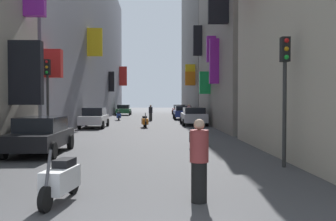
# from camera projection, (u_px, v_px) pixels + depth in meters

# --- Properties ---
(ground_plane) EXTENTS (140.00, 140.00, 0.00)m
(ground_plane) POSITION_uv_depth(u_px,v_px,m) (148.00, 123.00, 34.00)
(ground_plane) COLOR #424244
(building_left_mid_b) EXTENTS (7.23, 44.88, 17.08)m
(building_left_mid_b) POSITION_uv_depth(u_px,v_px,m) (75.00, 40.00, 41.05)
(building_left_mid_b) COLOR gray
(building_left_mid_b) RESTS_ON ground
(building_right_mid_b) EXTENTS (7.20, 16.96, 19.07)m
(building_right_mid_b) POSITION_uv_depth(u_px,v_px,m) (249.00, 5.00, 29.98)
(building_right_mid_b) COLOR gray
(building_right_mid_b) RESTS_ON ground
(building_right_far) EXTENTS (7.12, 25.13, 20.63)m
(building_right_far) POSITION_uv_depth(u_px,v_px,m) (210.00, 39.00, 51.39)
(building_right_far) COLOR slate
(building_right_far) RESTS_ON ground
(parked_car_white) EXTENTS (1.84, 4.19, 1.50)m
(parked_car_white) POSITION_uv_depth(u_px,v_px,m) (94.00, 117.00, 28.55)
(parked_car_white) COLOR white
(parked_car_white) RESTS_ON ground
(parked_car_silver) EXTENTS (2.03, 4.44, 1.45)m
(parked_car_silver) POSITION_uv_depth(u_px,v_px,m) (194.00, 116.00, 31.31)
(parked_car_silver) COLOR #B7B7BC
(parked_car_silver) RESTS_ON ground
(parked_car_black) EXTENTS (1.88, 4.15, 1.41)m
(parked_car_black) POSITION_uv_depth(u_px,v_px,m) (41.00, 134.00, 14.69)
(parked_car_black) COLOR black
(parked_car_black) RESTS_ON ground
(parked_car_blue) EXTENTS (1.98, 4.28, 1.45)m
(parked_car_blue) POSITION_uv_depth(u_px,v_px,m) (183.00, 112.00, 40.93)
(parked_car_blue) COLOR navy
(parked_car_blue) RESTS_ON ground
(parked_car_green) EXTENTS (1.98, 3.90, 1.42)m
(parked_car_green) POSITION_uv_depth(u_px,v_px,m) (124.00, 110.00, 52.03)
(parked_car_green) COLOR #236638
(parked_car_green) RESTS_ON ground
(parked_car_red) EXTENTS (1.93, 4.36, 1.41)m
(parked_car_red) POSITION_uv_depth(u_px,v_px,m) (179.00, 109.00, 53.68)
(parked_car_red) COLOR #B21E1E
(parked_car_red) RESTS_ON ground
(scooter_black) EXTENTS (0.79, 1.68, 1.13)m
(scooter_black) POSITION_uv_depth(u_px,v_px,m) (197.00, 136.00, 16.91)
(scooter_black) COLOR black
(scooter_black) RESTS_ON ground
(scooter_blue) EXTENTS (0.58, 1.90, 1.13)m
(scooter_blue) POSITION_uv_depth(u_px,v_px,m) (119.00, 116.00, 39.03)
(scooter_blue) COLOR #2D4CAD
(scooter_blue) RESTS_ON ground
(scooter_orange) EXTENTS (0.56, 1.93, 1.13)m
(scooter_orange) POSITION_uv_depth(u_px,v_px,m) (145.00, 121.00, 28.67)
(scooter_orange) COLOR orange
(scooter_orange) RESTS_ON ground
(scooter_white) EXTENTS (0.61, 1.88, 1.13)m
(scooter_white) POSITION_uv_depth(u_px,v_px,m) (61.00, 179.00, 7.71)
(scooter_white) COLOR silver
(scooter_white) RESTS_ON ground
(pedestrian_crossing) EXTENTS (0.54, 0.54, 1.69)m
(pedestrian_crossing) POSITION_uv_depth(u_px,v_px,m) (199.00, 161.00, 7.69)
(pedestrian_crossing) COLOR black
(pedestrian_crossing) RESTS_ON ground
(pedestrian_near_left) EXTENTS (0.52, 0.52, 1.64)m
(pedestrian_near_left) POSITION_uv_depth(u_px,v_px,m) (189.00, 113.00, 38.07)
(pedestrian_near_left) COLOR #373737
(pedestrian_near_left) RESTS_ON ground
(pedestrian_near_right) EXTENTS (0.50, 0.50, 1.59)m
(pedestrian_near_right) POSITION_uv_depth(u_px,v_px,m) (151.00, 113.00, 37.88)
(pedestrian_near_right) COLOR #2B2B2B
(pedestrian_near_right) RESTS_ON ground
(traffic_light_near_corner) EXTENTS (0.26, 0.34, 3.99)m
(traffic_light_near_corner) POSITION_uv_depth(u_px,v_px,m) (285.00, 78.00, 11.67)
(traffic_light_near_corner) COLOR #2D2D2D
(traffic_light_near_corner) RESTS_ON ground
(traffic_light_far_corner) EXTENTS (0.26, 0.34, 4.02)m
(traffic_light_far_corner) POSITION_uv_depth(u_px,v_px,m) (48.00, 86.00, 18.40)
(traffic_light_far_corner) COLOR #2D2D2D
(traffic_light_far_corner) RESTS_ON ground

